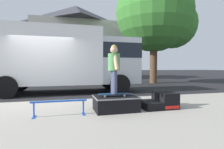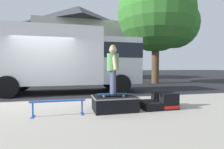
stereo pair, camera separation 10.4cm
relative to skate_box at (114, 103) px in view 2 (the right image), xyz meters
The scene contains 10 objects.
ground_plane 3.22m from the skate_box, 131.26° to the left, with size 140.00×140.00×0.00m, color black.
sidewalk_slab 2.21m from the skate_box, 164.44° to the right, with size 50.00×5.00×0.12m, color #A8A093.
skate_box is the anchor object (origin of this frame).
kicker_ramp 1.28m from the skate_box, ahead, with size 0.92×0.72×0.42m.
grind_rail 1.39m from the skate_box, behind, with size 1.25×0.28×0.36m.
skateboard 0.23m from the skate_box, 161.74° to the right, with size 0.79×0.25×0.07m.
skater_kid 0.97m from the skate_box, 161.74° to the right, with size 0.30×0.64×1.24m.
box_truck 4.94m from the skate_box, 103.59° to the left, with size 6.91×2.63×3.05m.
street_tree_main 11.18m from the skate_box, 54.97° to the left, with size 6.43×5.85×8.29m.
house_behind 17.48m from the skate_box, 89.61° to the left, with size 9.54×8.22×8.40m.
Camera 2 is at (0.96, -6.82, 1.22)m, focal length 28.75 mm.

